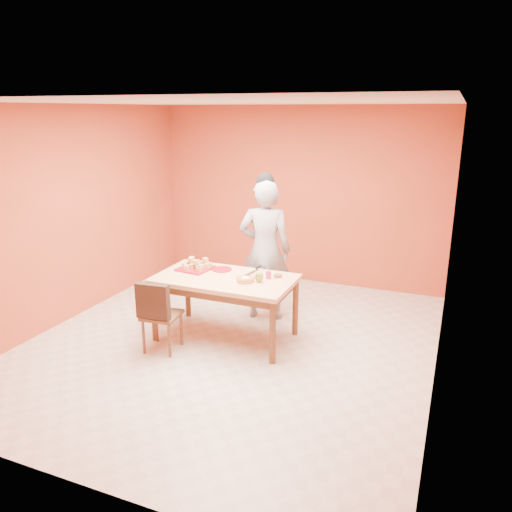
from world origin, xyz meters
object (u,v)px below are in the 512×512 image
at_px(sponge_cake, 245,280).
at_px(magenta_glass, 268,275).
at_px(red_dinner_plate, 222,269).
at_px(dining_table, 225,285).
at_px(dining_chair, 161,314).
at_px(egg_ornament, 259,277).
at_px(checker_tin, 278,276).
at_px(pastry_platter, 195,268).
at_px(person, 265,250).

xyz_separation_m(sponge_cake, magenta_glass, (0.19, 0.23, 0.01)).
relative_size(red_dinner_plate, magenta_glass, 2.67).
height_order(dining_table, dining_chair, dining_chair).
distance_m(egg_ornament, checker_tin, 0.28).
distance_m(dining_table, pastry_platter, 0.49).
bearing_deg(sponge_cake, person, 96.44).
height_order(sponge_cake, checker_tin, sponge_cake).
bearing_deg(red_dinner_plate, dining_table, -56.25).
bearing_deg(dining_chair, red_dinner_plate, 58.37).
bearing_deg(dining_table, pastry_platter, 164.57).
bearing_deg(sponge_cake, pastry_platter, 163.96).
distance_m(person, pastry_platter, 0.92).
relative_size(sponge_cake, egg_ornament, 1.69).
relative_size(dining_chair, magenta_glass, 9.43).
distance_m(sponge_cake, magenta_glass, 0.30).
bearing_deg(magenta_glass, pastry_platter, -179.09).
distance_m(dining_chair, egg_ornament, 1.17).
distance_m(dining_table, magenta_glass, 0.52).
bearing_deg(sponge_cake, egg_ornament, 32.28).
xyz_separation_m(person, red_dinner_plate, (-0.35, -0.53, -0.14)).
bearing_deg(sponge_cake, red_dinner_plate, 144.73).
relative_size(person, pastry_platter, 4.91).
relative_size(dining_table, checker_tin, 16.58).
relative_size(egg_ornament, checker_tin, 1.28).
height_order(red_dinner_plate, checker_tin, checker_tin).
relative_size(dining_table, egg_ornament, 12.95).
relative_size(red_dinner_plate, egg_ornament, 1.94).
distance_m(dining_chair, person, 1.58).
bearing_deg(magenta_glass, checker_tin, 50.07).
xyz_separation_m(sponge_cake, egg_ornament, (0.13, 0.08, 0.03)).
height_order(red_dinner_plate, sponge_cake, sponge_cake).
relative_size(dining_chair, person, 0.47).
distance_m(pastry_platter, sponge_cake, 0.79).
xyz_separation_m(dining_chair, person, (0.73, 1.33, 0.47)).
bearing_deg(egg_ornament, pastry_platter, 171.84).
relative_size(person, red_dinner_plate, 7.54).
relative_size(person, sponge_cake, 8.70).
bearing_deg(person, magenta_glass, 100.50).
bearing_deg(checker_tin, dining_table, -157.14).
bearing_deg(pastry_platter, egg_ornament, -8.48).
bearing_deg(dining_chair, egg_ornament, 24.14).
bearing_deg(dining_chair, magenta_glass, 28.78).
distance_m(dining_table, red_dinner_plate, 0.29).
height_order(dining_table, magenta_glass, magenta_glass).
bearing_deg(sponge_cake, checker_tin, 50.81).
bearing_deg(sponge_cake, magenta_glass, 51.12).
height_order(dining_table, red_dinner_plate, red_dinner_plate).
relative_size(pastry_platter, magenta_glass, 4.10).
distance_m(pastry_platter, red_dinner_plate, 0.32).
height_order(pastry_platter, red_dinner_plate, pastry_platter).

